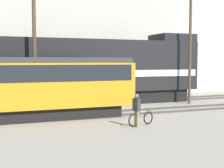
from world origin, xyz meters
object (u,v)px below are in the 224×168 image
object	(u,v)px
streetcar	(22,85)
utility_pole_left	(34,47)
freight_locomotive	(79,71)
bicycle	(141,119)
utility_pole_center	(190,40)
person	(136,107)

from	to	relation	value
streetcar	utility_pole_left	world-z (taller)	utility_pole_left
freight_locomotive	utility_pole_left	bearing A→B (deg)	-144.81
bicycle	utility_pole_left	size ratio (longest dim) A/B	0.20
freight_locomotive	bicycle	size ratio (longest dim) A/B	11.66
bicycle	utility_pole_center	world-z (taller)	utility_pole_center
freight_locomotive	utility_pole_center	world-z (taller)	utility_pole_center
streetcar	utility_pole_center	distance (m)	13.14
freight_locomotive	utility_pole_left	xyz separation A→B (m)	(-3.53, -2.49, 1.63)
bicycle	person	distance (m)	0.82
freight_locomotive	bicycle	bearing A→B (deg)	-83.45
streetcar	person	distance (m)	6.50
bicycle	utility_pole_left	xyz separation A→B (m)	(-4.51, 6.08, 3.84)
utility_pole_left	person	bearing A→B (deg)	-57.08
freight_locomotive	utility_pole_center	bearing A→B (deg)	-17.15
freight_locomotive	utility_pole_center	distance (m)	8.74
freight_locomotive	person	distance (m)	9.01
freight_locomotive	person	bearing A→B (deg)	-86.14
freight_locomotive	bicycle	world-z (taller)	freight_locomotive
bicycle	utility_pole_left	world-z (taller)	utility_pole_left
freight_locomotive	streetcar	size ratio (longest dim) A/B	1.53
utility_pole_left	streetcar	bearing A→B (deg)	-111.90
freight_locomotive	utility_pole_center	size ratio (longest dim) A/B	1.98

